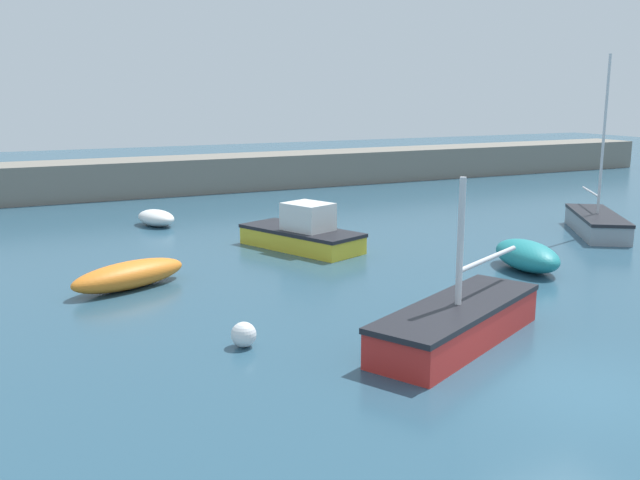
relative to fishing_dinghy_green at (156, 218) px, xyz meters
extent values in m
cube|color=#284C60|center=(3.27, -19.38, -0.42)|extent=(120.00, 120.00, 0.20)
cube|color=slate|center=(3.27, 9.13, 0.59)|extent=(64.31, 3.26, 1.84)
ellipsoid|color=white|center=(0.00, 0.00, 0.00)|extent=(1.71, 2.27, 0.65)
cube|color=gray|center=(14.77, -8.94, 0.01)|extent=(3.79, 4.66, 0.67)
cube|color=black|center=(14.77, -8.94, 0.40)|extent=(3.86, 4.75, 0.12)
cylinder|color=silver|center=(14.77, -8.94, 3.35)|extent=(0.10, 0.10, 6.01)
cylinder|color=silver|center=(15.52, -7.82, 1.10)|extent=(1.57, 2.29, 0.08)
cube|color=red|center=(2.74, -16.42, 0.05)|extent=(5.26, 3.65, 0.75)
cube|color=black|center=(2.74, -16.42, 0.49)|extent=(5.36, 3.73, 0.12)
cylinder|color=silver|center=(2.74, -16.42, 1.86)|extent=(0.14, 0.14, 2.87)
cylinder|color=silver|center=(4.03, -15.78, 1.28)|extent=(2.63, 1.38, 0.11)
ellipsoid|color=teal|center=(8.54, -12.10, 0.12)|extent=(1.96, 3.06, 0.88)
ellipsoid|color=orange|center=(-2.80, -8.93, 0.05)|extent=(3.67, 2.38, 0.75)
cube|color=yellow|center=(3.55, -6.41, -0.03)|extent=(3.25, 4.75, 0.58)
cube|color=black|center=(3.55, -6.41, 0.32)|extent=(3.31, 4.84, 0.12)
cube|color=silver|center=(3.67, -6.72, 0.78)|extent=(1.72, 1.87, 1.05)
sphere|color=white|center=(-1.52, -14.66, -0.05)|extent=(0.55, 0.55, 0.55)
camera|label=1|loc=(-6.33, -28.39, 5.08)|focal=40.00mm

